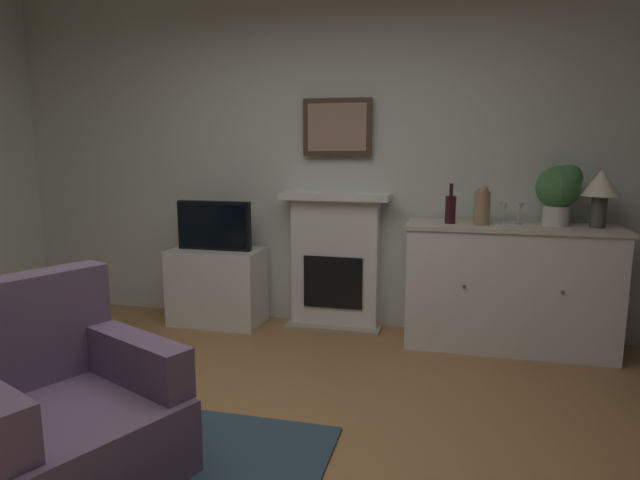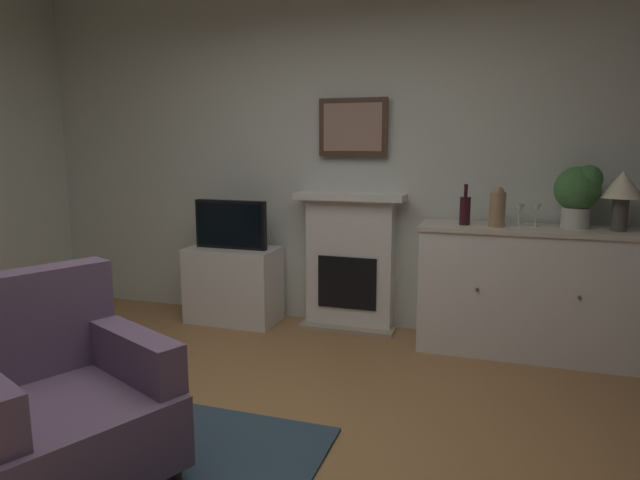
{
  "view_description": "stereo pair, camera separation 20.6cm",
  "coord_description": "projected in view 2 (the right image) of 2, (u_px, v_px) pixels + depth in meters",
  "views": [
    {
      "loc": [
        0.94,
        -2.11,
        1.48
      ],
      "look_at": [
        0.27,
        0.58,
        1.0
      ],
      "focal_mm": 30.96,
      "sensor_mm": 36.0,
      "label": 1
    },
    {
      "loc": [
        1.14,
        -2.05,
        1.48
      ],
      "look_at": [
        0.27,
        0.58,
        1.0
      ],
      "focal_mm": 30.96,
      "sensor_mm": 36.0,
      "label": 2
    }
  ],
  "objects": [
    {
      "name": "tv_cabinet",
      "position": [
        234.0,
        285.0,
        4.64
      ],
      "size": [
        0.75,
        0.42,
        0.63
      ],
      "color": "white",
      "rests_on": "ground_plane"
    },
    {
      "name": "fireplace_unit",
      "position": [
        351.0,
        261.0,
        4.46
      ],
      "size": [
        0.87,
        0.3,
        1.1
      ],
      "color": "white",
      "rests_on": "ground_plane"
    },
    {
      "name": "potted_plant_small",
      "position": [
        579.0,
        191.0,
        3.72
      ],
      "size": [
        0.3,
        0.3,
        0.43
      ],
      "color": "beige",
      "rests_on": "sideboard_cabinet"
    },
    {
      "name": "wall_rear",
      "position": [
        355.0,
        152.0,
        4.43
      ],
      "size": [
        5.86,
        0.06,
        2.84
      ],
      "primitive_type": "cube",
      "color": "silver",
      "rests_on": "ground_plane"
    },
    {
      "name": "wine_bottle",
      "position": [
        465.0,
        210.0,
        3.91
      ],
      "size": [
        0.08,
        0.08,
        0.29
      ],
      "color": "#331419",
      "rests_on": "sideboard_cabinet"
    },
    {
      "name": "framed_picture",
      "position": [
        353.0,
        127.0,
        4.32
      ],
      "size": [
        0.55,
        0.04,
        0.45
      ],
      "color": "#473323"
    },
    {
      "name": "sideboard_cabinet",
      "position": [
        525.0,
        291.0,
        3.9
      ],
      "size": [
        1.48,
        0.49,
        0.92
      ],
      "color": "white",
      "rests_on": "ground_plane"
    },
    {
      "name": "tv_set",
      "position": [
        231.0,
        225.0,
        4.53
      ],
      "size": [
        0.62,
        0.07,
        0.4
      ],
      "color": "black",
      "rests_on": "tv_cabinet"
    },
    {
      "name": "table_lamp",
      "position": [
        622.0,
        189.0,
        3.6
      ],
      "size": [
        0.26,
        0.26,
        0.4
      ],
      "color": "#4C4742",
      "rests_on": "sideboard_cabinet"
    },
    {
      "name": "armchair",
      "position": [
        57.0,
        401.0,
        2.39
      ],
      "size": [
        1.05,
        1.03,
        0.92
      ],
      "color": "#604C66",
      "rests_on": "ground_plane"
    },
    {
      "name": "wine_glass_left",
      "position": [
        519.0,
        210.0,
        3.77
      ],
      "size": [
        0.07,
        0.07,
        0.16
      ],
      "color": "silver",
      "rests_on": "sideboard_cabinet"
    },
    {
      "name": "vase_decorative",
      "position": [
        497.0,
        207.0,
        3.81
      ],
      "size": [
        0.11,
        0.11,
        0.28
      ],
      "color": "#9E7F5B",
      "rests_on": "sideboard_cabinet"
    },
    {
      "name": "wine_glass_center",
      "position": [
        536.0,
        210.0,
        3.8
      ],
      "size": [
        0.07,
        0.07,
        0.16
      ],
      "color": "silver",
      "rests_on": "sideboard_cabinet"
    }
  ]
}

